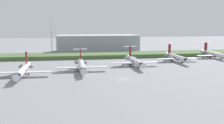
{
  "coord_description": "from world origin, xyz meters",
  "views": [
    {
      "loc": [
        -20.57,
        -100.29,
        21.96
      ],
      "look_at": [
        0.0,
        24.85,
        3.0
      ],
      "focal_mm": 43.32,
      "sensor_mm": 36.0,
      "label": 1
    }
  ],
  "objects": [
    {
      "name": "regional_jet_third",
      "position": [
        -14.59,
        20.23,
        2.54
      ],
      "size": [
        22.81,
        31.0,
        9.0
      ],
      "color": "silver",
      "rests_on": "ground"
    },
    {
      "name": "regional_jet_fourth",
      "position": [
        12.35,
        29.83,
        2.54
      ],
      "size": [
        22.81,
        31.0,
        9.0
      ],
      "color": "silver",
      "rests_on": "ground"
    },
    {
      "name": "regional_jet_sixth",
      "position": [
        67.21,
        50.52,
        2.54
      ],
      "size": [
        22.81,
        31.0,
        9.0
      ],
      "color": "silver",
      "rests_on": "ground"
    },
    {
      "name": "regional_jet_fifth",
      "position": [
        38.9,
        40.88,
        2.54
      ],
      "size": [
        22.81,
        31.0,
        9.0
      ],
      "color": "silver",
      "rests_on": "ground"
    },
    {
      "name": "safety_cone_mid_marker",
      "position": [
        13.02,
        8.62,
        0.28
      ],
      "size": [
        0.44,
        0.44,
        0.55
      ],
      "primitive_type": "cone",
      "color": "orange",
      "rests_on": "ground"
    },
    {
      "name": "ground_plane",
      "position": [
        0.0,
        30.0,
        0.0
      ],
      "size": [
        500.0,
        500.0,
        0.0
      ],
      "primitive_type": "plane",
      "color": "gray"
    },
    {
      "name": "grass_berm",
      "position": [
        0.0,
        67.24,
        1.1
      ],
      "size": [
        320.0,
        20.0,
        2.21
      ],
      "primitive_type": "cube",
      "color": "#4C6B38",
      "rests_on": "ground"
    },
    {
      "name": "antenna_mast",
      "position": [
        -30.7,
        76.48,
        9.71
      ],
      "size": [
        4.4,
        0.5,
        23.4
      ],
      "color": "#B2B2B7",
      "rests_on": "ground"
    },
    {
      "name": "safety_cone_front_marker",
      "position": [
        10.45,
        9.02,
        0.28
      ],
      "size": [
        0.44,
        0.44,
        0.55
      ],
      "primitive_type": "cone",
      "color": "orange",
      "rests_on": "ground"
    },
    {
      "name": "regional_jet_second",
      "position": [
        -38.78,
        12.26,
        2.54
      ],
      "size": [
        22.81,
        31.0,
        9.0
      ],
      "color": "silver",
      "rests_on": "ground"
    },
    {
      "name": "distant_hangar",
      "position": [
        1.07,
        99.41,
        6.11
      ],
      "size": [
        58.64,
        26.29,
        12.22
      ],
      "primitive_type": "cube",
      "color": "#9EA3AD",
      "rests_on": "ground"
    }
  ]
}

